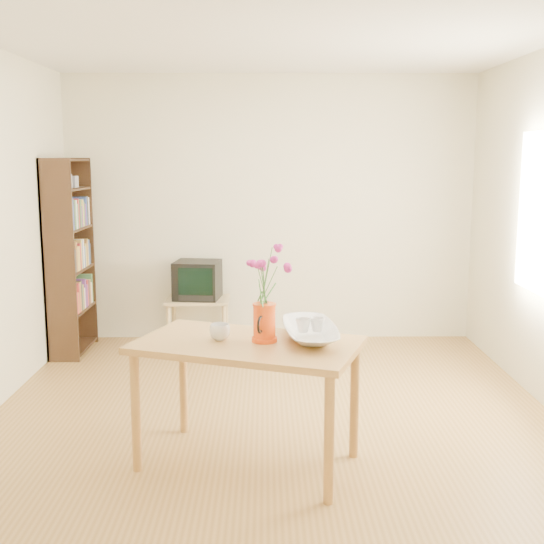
{
  "coord_description": "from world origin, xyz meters",
  "views": [
    {
      "loc": [
        -0.05,
        -4.47,
        1.81
      ],
      "look_at": [
        0.0,
        0.3,
        1.0
      ],
      "focal_mm": 45.0,
      "sensor_mm": 36.0,
      "label": 1
    }
  ],
  "objects_px": {
    "table": "(247,357)",
    "bowl": "(310,302)",
    "television": "(198,279)",
    "mug": "(220,332)",
    "pitcher": "(264,324)"
  },
  "relations": [
    {
      "from": "table",
      "to": "bowl",
      "type": "xyz_separation_m",
      "value": [
        0.37,
        0.08,
        0.31
      ]
    },
    {
      "from": "table",
      "to": "television",
      "type": "relative_size",
      "value": 3.12
    },
    {
      "from": "table",
      "to": "bowl",
      "type": "relative_size",
      "value": 3.13
    },
    {
      "from": "table",
      "to": "television",
      "type": "distance_m",
      "value": 2.68
    },
    {
      "from": "table",
      "to": "television",
      "type": "bearing_deg",
      "value": 121.74
    },
    {
      "from": "mug",
      "to": "pitcher",
      "type": "bearing_deg",
      "value": 173.0
    },
    {
      "from": "bowl",
      "to": "television",
      "type": "height_order",
      "value": "bowl"
    },
    {
      "from": "pitcher",
      "to": "mug",
      "type": "relative_size",
      "value": 1.88
    },
    {
      "from": "table",
      "to": "pitcher",
      "type": "bearing_deg",
      "value": 24.78
    },
    {
      "from": "table",
      "to": "pitcher",
      "type": "distance_m",
      "value": 0.22
    },
    {
      "from": "television",
      "to": "mug",
      "type": "bearing_deg",
      "value": -74.56
    },
    {
      "from": "mug",
      "to": "television",
      "type": "bearing_deg",
      "value": -81.43
    },
    {
      "from": "table",
      "to": "bowl",
      "type": "distance_m",
      "value": 0.49
    },
    {
      "from": "table",
      "to": "television",
      "type": "height_order",
      "value": "television"
    },
    {
      "from": "television",
      "to": "table",
      "type": "bearing_deg",
      "value": -71.28
    }
  ]
}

